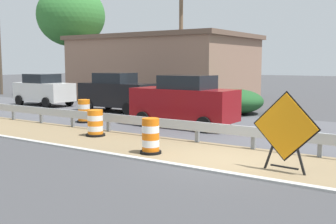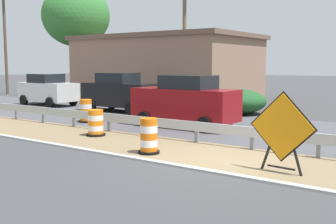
# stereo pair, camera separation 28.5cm
# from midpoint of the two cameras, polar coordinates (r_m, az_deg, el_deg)

# --- Properties ---
(ground_plane) EXTENTS (160.00, 160.00, 0.00)m
(ground_plane) POSITION_cam_midpoint_polar(r_m,az_deg,el_deg) (11.62, 7.67, -6.62)
(ground_plane) COLOR #3D3D3F
(median_dirt_strip) EXTENTS (3.23, 120.00, 0.01)m
(median_dirt_strip) POSITION_cam_midpoint_polar(r_m,az_deg,el_deg) (11.98, 8.57, -6.21)
(median_dirt_strip) COLOR #7F6B4C
(median_dirt_strip) RESTS_ON ground
(far_lane_asphalt) EXTENTS (7.48, 120.00, 0.00)m
(far_lane_asphalt) POSITION_cam_midpoint_polar(r_m,az_deg,el_deg) (16.88, 16.53, -2.65)
(far_lane_asphalt) COLOR #4C4C51
(far_lane_asphalt) RESTS_ON ground
(curb_near_edge) EXTENTS (0.20, 120.00, 0.11)m
(curb_near_edge) POSITION_cam_midpoint_polar(r_m,az_deg,el_deg) (10.50, 4.45, -8.00)
(curb_near_edge) COLOR #ADADA8
(curb_near_edge) RESTS_ON ground
(guardrail_median) EXTENTS (0.18, 40.43, 0.71)m
(guardrail_median) POSITION_cam_midpoint_polar(r_m,az_deg,el_deg) (12.79, 15.07, -3.20)
(guardrail_median) COLOR #ADB2B7
(guardrail_median) RESTS_ON ground
(warning_sign_diamond) EXTENTS (0.20, 1.73, 2.01)m
(warning_sign_diamond) POSITION_cam_midpoint_polar(r_m,az_deg,el_deg) (10.51, 15.02, -2.30)
(warning_sign_diamond) COLOR black
(warning_sign_diamond) RESTS_ON ground
(traffic_barrel_nearest) EXTENTS (0.64, 0.64, 1.06)m
(traffic_barrel_nearest) POSITION_cam_midpoint_polar(r_m,az_deg,el_deg) (12.34, -3.05, -3.53)
(traffic_barrel_nearest) COLOR orange
(traffic_barrel_nearest) RESTS_ON ground
(traffic_barrel_close) EXTENTS (0.71, 0.71, 0.96)m
(traffic_barrel_close) POSITION_cam_midpoint_polar(r_m,az_deg,el_deg) (15.54, -10.44, -1.67)
(traffic_barrel_close) COLOR orange
(traffic_barrel_close) RESTS_ON ground
(traffic_barrel_mid) EXTENTS (0.67, 0.67, 1.04)m
(traffic_barrel_mid) POSITION_cam_midpoint_polar(r_m,az_deg,el_deg) (19.17, -11.85, -0.02)
(traffic_barrel_mid) COLOR orange
(traffic_barrel_mid) RESTS_ON ground
(car_trailing_near_lane) EXTENTS (2.09, 4.32, 2.14)m
(car_trailing_near_lane) POSITION_cam_midpoint_polar(r_m,az_deg,el_deg) (23.05, -7.32, 2.68)
(car_trailing_near_lane) COLOR black
(car_trailing_near_lane) RESTS_ON ground
(car_mid_far_lane) EXTENTS (2.09, 4.16, 1.99)m
(car_mid_far_lane) POSITION_cam_midpoint_polar(r_m,az_deg,el_deg) (27.45, -16.95, 2.93)
(car_mid_far_lane) COLOR silver
(car_mid_far_lane) RESTS_ON ground
(car_distant_b) EXTENTS (1.95, 4.46, 2.17)m
(car_distant_b) POSITION_cam_midpoint_polar(r_m,az_deg,el_deg) (17.37, 1.75, 1.47)
(car_distant_b) COLOR maroon
(car_distant_b) RESTS_ON ground
(roadside_shop_near) EXTENTS (8.19, 12.41, 4.62)m
(roadside_shop_near) POSITION_cam_midpoint_polar(r_m,az_deg,el_deg) (30.42, -0.98, 6.06)
(roadside_shop_near) COLOR #93705B
(roadside_shop_near) RESTS_ON ground
(utility_pole_near) EXTENTS (0.24, 1.80, 7.82)m
(utility_pole_near) POSITION_cam_midpoint_polar(r_m,az_deg,el_deg) (25.91, 1.47, 9.81)
(utility_pole_near) COLOR brown
(utility_pole_near) RESTS_ON ground
(bush_roadside) EXTENTS (3.08, 3.08, 1.31)m
(bush_roadside) POSITION_cam_midpoint_polar(r_m,az_deg,el_deg) (22.30, 8.68, 1.46)
(bush_roadside) COLOR #1E4C23
(bush_roadside) RESTS_ON ground
(tree_roadside) EXTENTS (5.47, 5.47, 8.94)m
(tree_roadside) POSITION_cam_midpoint_polar(r_m,az_deg,el_deg) (35.42, -13.36, 12.68)
(tree_roadside) COLOR #4C3D2D
(tree_roadside) RESTS_ON ground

